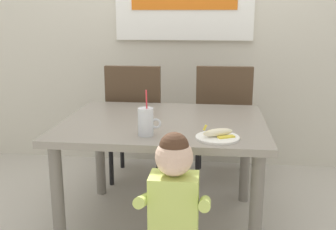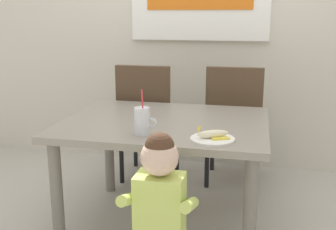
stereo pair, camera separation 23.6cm
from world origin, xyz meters
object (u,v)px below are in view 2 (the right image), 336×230
object	(u,v)px
dining_table	(165,135)
snack_plate	(212,139)
dining_chair_left	(147,116)
toddler_standing	(160,199)
milk_cup	(142,123)
dining_chair_right	(234,119)
peeled_banana	(213,134)

from	to	relation	value
dining_table	snack_plate	bearing A→B (deg)	-46.02
dining_table	dining_chair_left	distance (m)	0.75
toddler_standing	milk_cup	distance (m)	0.50
milk_cup	dining_table	bearing A→B (deg)	80.51
snack_plate	dining_table	bearing A→B (deg)	133.98
dining_table	milk_cup	distance (m)	0.36
dining_chair_right	peeled_banana	world-z (taller)	dining_chair_right
dining_chair_right	milk_cup	bearing A→B (deg)	68.06
milk_cup	peeled_banana	size ratio (longest dim) A/B	1.43
toddler_standing	milk_cup	bearing A→B (deg)	116.18
dining_chair_left	dining_chair_right	size ratio (longest dim) A/B	1.00
dining_table	peeled_banana	size ratio (longest dim) A/B	7.01
dining_chair_right	snack_plate	distance (m)	1.10
toddler_standing	dining_chair_left	bearing A→B (deg)	107.66
dining_chair_right	snack_plate	size ratio (longest dim) A/B	4.17
dining_table	milk_cup	xyz separation A→B (m)	(-0.05, -0.32, 0.16)
dining_chair_left	peeled_banana	xyz separation A→B (m)	(0.64, -1.02, 0.19)
toddler_standing	peeled_banana	world-z (taller)	toddler_standing
dining_chair_right	peeled_banana	xyz separation A→B (m)	(-0.05, -1.08, 0.19)
peeled_banana	milk_cup	bearing A→B (deg)	178.33
dining_chair_left	toddler_standing	bearing A→B (deg)	107.66
dining_table	dining_chair_left	xyz separation A→B (m)	(-0.31, 0.68, -0.07)
dining_chair_left	milk_cup	size ratio (longest dim) A/B	3.81
snack_plate	peeled_banana	size ratio (longest dim) A/B	1.31
toddler_standing	peeled_banana	distance (m)	0.47
dining_table	milk_cup	size ratio (longest dim) A/B	4.89
toddler_standing	peeled_banana	size ratio (longest dim) A/B	4.77
dining_table	dining_chair_right	size ratio (longest dim) A/B	1.28
dining_chair_right	toddler_standing	world-z (taller)	dining_chair_right
dining_table	toddler_standing	size ratio (longest dim) A/B	1.47
dining_chair_left	snack_plate	distance (m)	1.21
milk_cup	snack_plate	world-z (taller)	milk_cup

